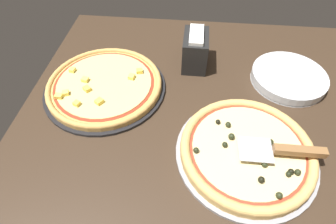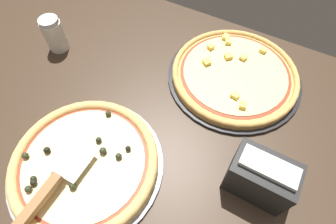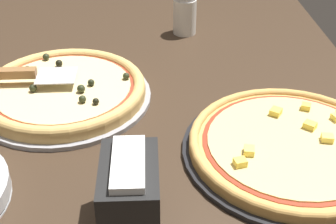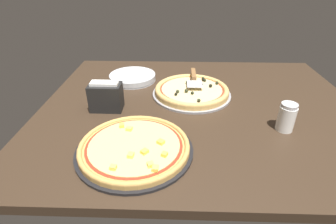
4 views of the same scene
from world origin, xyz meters
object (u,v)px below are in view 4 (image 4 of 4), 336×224
pizza_front (192,90)px  parmesan_shaker (287,117)px  serving_spatula (194,76)px  pizza_back (134,146)px  plate_stack (133,77)px  napkin_holder (106,96)px

pizza_front → parmesan_shaker: bearing=139.7°
serving_spatula → pizza_back: bearing=67.1°
serving_spatula → parmesan_shaker: parmesan_shaker is taller
plate_stack → pizza_front: bearing=151.4°
pizza_front → serving_spatula: bearing=-98.0°
napkin_holder → plate_stack: bearing=-101.0°
serving_spatula → parmesan_shaker: size_ratio=1.90×
plate_stack → pizza_back: bearing=99.1°
serving_spatula → parmesan_shaker: bearing=130.3°
pizza_back → serving_spatula: bearing=-112.9°
parmesan_shaker → pizza_front: bearing=-40.3°
pizza_front → napkin_holder: (38.46, 15.55, 3.68)cm
pizza_front → serving_spatula: 10.61cm
pizza_front → parmesan_shaker: size_ratio=3.17×
pizza_front → napkin_holder: bearing=22.0°
pizza_front → parmesan_shaker: 46.02cm
serving_spatula → parmesan_shaker: (-33.61, 39.69, -0.33)cm
pizza_front → pizza_back: bearing=64.2°
pizza_front → plate_stack: pizza_front is taller
pizza_back → plate_stack: size_ratio=1.52×
parmesan_shaker → plate_stack: bearing=-35.1°
serving_spatula → plate_stack: serving_spatula is taller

